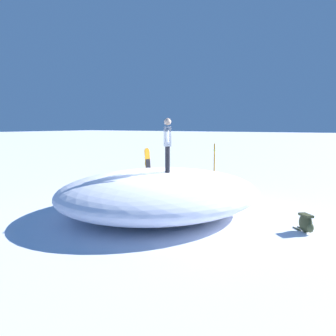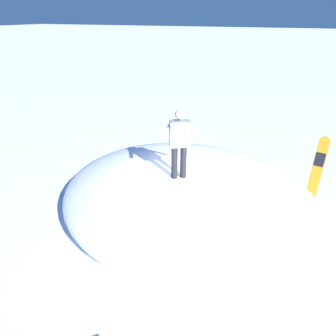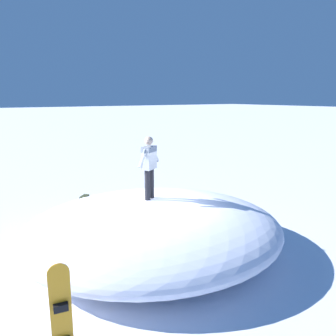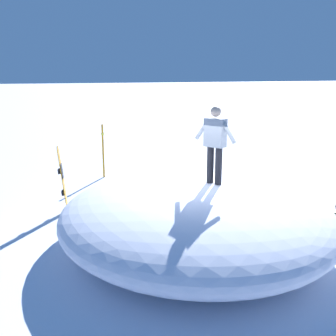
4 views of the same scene
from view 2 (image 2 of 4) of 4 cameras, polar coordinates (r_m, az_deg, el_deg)
ground at (r=7.66m, az=3.27°, el=-9.87°), size 240.00×240.00×0.00m
snow_mound at (r=7.43m, az=3.62°, el=-5.09°), size 7.67×7.16×1.30m
snowboarder_standing at (r=6.46m, az=2.16°, el=5.20°), size 0.87×0.58×1.57m
snowboard_primary_upright at (r=9.23m, az=26.65°, el=0.42°), size 0.32×0.24×1.73m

